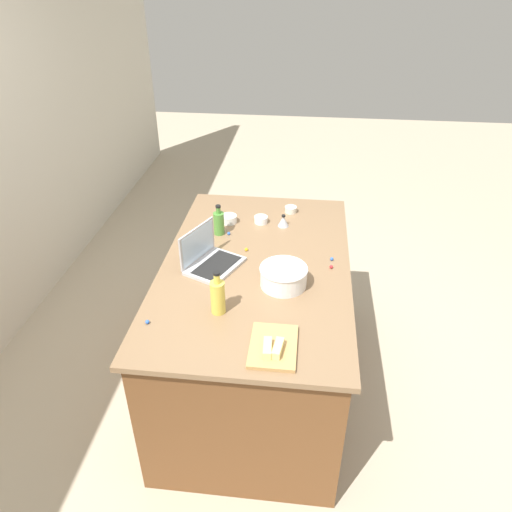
% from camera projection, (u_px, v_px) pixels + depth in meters
% --- Properties ---
extents(ground_plane, '(12.00, 12.00, 0.00)m').
position_uv_depth(ground_plane, '(256.00, 377.00, 3.18)').
color(ground_plane, '#B7A88E').
extents(island_counter, '(1.73, 1.04, 0.90)m').
position_uv_depth(island_counter, '(256.00, 325.00, 2.94)').
color(island_counter, brown).
rests_on(island_counter, ground).
extents(laptop, '(0.37, 0.34, 0.22)m').
position_uv_depth(laptop, '(209.00, 258.00, 2.66)').
color(laptop, '#B7B7BC').
rests_on(laptop, island_counter).
extents(mixing_bowl_large, '(0.25, 0.25, 0.11)m').
position_uv_depth(mixing_bowl_large, '(284.00, 276.00, 2.50)').
color(mixing_bowl_large, white).
rests_on(mixing_bowl_large, island_counter).
extents(bottle_olive, '(0.07, 0.07, 0.19)m').
position_uv_depth(bottle_olive, '(219.00, 223.00, 2.95)').
color(bottle_olive, '#4C8C38').
rests_on(bottle_olive, island_counter).
extents(bottle_oil, '(0.07, 0.07, 0.23)m').
position_uv_depth(bottle_oil, '(218.00, 296.00, 2.29)').
color(bottle_oil, '#DBC64C').
rests_on(bottle_oil, island_counter).
extents(cutting_board, '(0.29, 0.21, 0.02)m').
position_uv_depth(cutting_board, '(273.00, 346.00, 2.12)').
color(cutting_board, tan).
rests_on(cutting_board, island_counter).
extents(butter_stick_left, '(0.11, 0.05, 0.04)m').
position_uv_depth(butter_stick_left, '(278.00, 348.00, 2.07)').
color(butter_stick_left, '#F4E58C').
rests_on(butter_stick_left, cutting_board).
extents(butter_stick_right, '(0.11, 0.04, 0.04)m').
position_uv_depth(butter_stick_right, '(267.00, 348.00, 2.07)').
color(butter_stick_right, '#F4E58C').
rests_on(butter_stick_right, cutting_board).
extents(ramekin_small, '(0.08, 0.08, 0.04)m').
position_uv_depth(ramekin_small, '(291.00, 209.00, 3.22)').
color(ramekin_small, beige).
rests_on(ramekin_small, island_counter).
extents(ramekin_medium, '(0.09, 0.09, 0.04)m').
position_uv_depth(ramekin_medium, '(261.00, 220.00, 3.10)').
color(ramekin_medium, white).
rests_on(ramekin_medium, island_counter).
extents(ramekin_wide, '(0.10, 0.10, 0.05)m').
position_uv_depth(ramekin_wide, '(229.00, 219.00, 3.10)').
color(ramekin_wide, white).
rests_on(ramekin_wide, island_counter).
extents(kitchen_timer, '(0.07, 0.07, 0.08)m').
position_uv_depth(kitchen_timer, '(283.00, 221.00, 3.05)').
color(kitchen_timer, '#B2B2B7').
rests_on(kitchen_timer, island_counter).
extents(candy_0, '(0.02, 0.02, 0.02)m').
position_uv_depth(candy_0, '(246.00, 249.00, 2.81)').
color(candy_0, yellow).
rests_on(candy_0, island_counter).
extents(candy_1, '(0.02, 0.02, 0.02)m').
position_uv_depth(candy_1, '(229.00, 233.00, 2.97)').
color(candy_1, blue).
rests_on(candy_1, island_counter).
extents(candy_3, '(0.02, 0.02, 0.02)m').
position_uv_depth(candy_3, '(331.00, 267.00, 2.65)').
color(candy_3, red).
rests_on(candy_3, island_counter).
extents(candy_4, '(0.02, 0.02, 0.02)m').
position_uv_depth(candy_4, '(147.00, 322.00, 2.26)').
color(candy_4, blue).
rests_on(candy_4, island_counter).
extents(candy_5, '(0.02, 0.02, 0.02)m').
position_uv_depth(candy_5, '(241.00, 257.00, 2.74)').
color(candy_5, yellow).
rests_on(candy_5, island_counter).
extents(candy_6, '(0.02, 0.02, 0.02)m').
position_uv_depth(candy_6, '(199.00, 256.00, 2.75)').
color(candy_6, green).
rests_on(candy_6, island_counter).
extents(candy_7, '(0.02, 0.02, 0.02)m').
position_uv_depth(candy_7, '(332.00, 259.00, 2.72)').
color(candy_7, blue).
rests_on(candy_7, island_counter).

